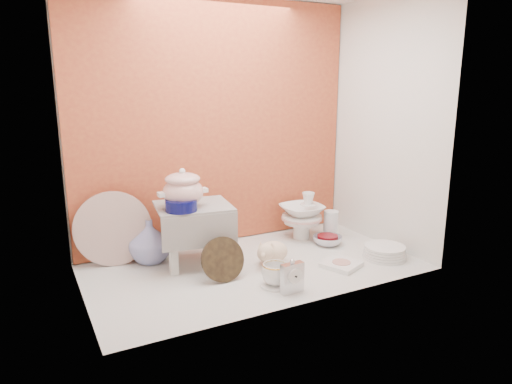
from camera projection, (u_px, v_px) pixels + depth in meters
ground at (254, 267)px, 2.56m from camera, size 1.80×1.80×0.00m
niche_shell at (239, 95)px, 2.50m from camera, size 1.86×1.03×1.53m
step_stool at (194, 235)px, 2.57m from camera, size 0.45×0.40×0.34m
soup_tureen at (183, 188)px, 2.44m from camera, size 0.32×0.32×0.22m
cobalt_bowl at (181, 205)px, 2.41m from camera, size 0.19×0.19×0.06m
floral_platter at (113, 229)px, 2.54m from camera, size 0.42×0.12×0.42m
blue_white_vase at (150, 241)px, 2.60m from camera, size 0.25×0.25×0.25m
lacquer_tray at (223, 259)px, 2.36m from camera, size 0.24×0.10×0.22m
mantel_clock at (292, 276)px, 2.23m from camera, size 0.12×0.05×0.17m
plush_pig at (272, 252)px, 2.59m from camera, size 0.27×0.22×0.14m
teacup_saucer at (275, 285)px, 2.32m from camera, size 0.19×0.19×0.01m
gold_rim_teacup at (275, 274)px, 2.30m from camera, size 0.16×0.16×0.11m
lattice_dish at (341, 265)px, 2.56m from camera, size 0.24×0.24×0.03m
dinner_plate_stack at (385, 252)px, 2.68m from camera, size 0.33×0.33×0.07m
crystal_bowl at (327, 240)px, 2.90m from camera, size 0.22×0.22×0.06m
clear_glass_vase at (331, 225)px, 3.00m from camera, size 0.10×0.10×0.19m
porcelain_tower at (302, 216)px, 2.99m from camera, size 0.31×0.31×0.31m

